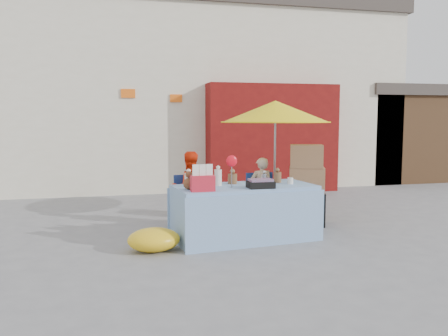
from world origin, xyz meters
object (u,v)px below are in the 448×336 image
object	(u,v)px
market_table	(244,212)
vendor_beige	(261,190)
vendor_orange	(189,189)
box_stack	(306,188)
chair_left	(191,212)
chair_right	(263,209)
umbrella	(275,112)

from	to	relation	value
market_table	vendor_beige	distance (m)	1.25
vendor_orange	vendor_beige	world-z (taller)	vendor_orange
market_table	vendor_beige	xyz separation A→B (m)	(0.62, 1.08, 0.14)
market_table	vendor_beige	bearing A→B (deg)	53.43
vendor_orange	box_stack	bearing A→B (deg)	166.28
chair_left	vendor_beige	xyz separation A→B (m)	(1.25, 0.13, 0.30)
chair_right	vendor_beige	world-z (taller)	vendor_beige
chair_left	vendor_beige	size ratio (longest dim) A/B	0.76
market_table	umbrella	size ratio (longest dim) A/B	1.05
vendor_orange	vendor_beige	xyz separation A→B (m)	(1.25, 0.00, -0.06)
vendor_beige	box_stack	bearing A→B (deg)	148.09
chair_right	box_stack	bearing A→B (deg)	-22.48
market_table	box_stack	distance (m)	1.49
market_table	chair_left	world-z (taller)	market_table
vendor_beige	chair_right	bearing A→B (deg)	87.08
market_table	umbrella	world-z (taller)	umbrella
umbrella	chair_right	bearing A→B (deg)	-136.61
vendor_beige	umbrella	size ratio (longest dim) A/B	0.53
market_table	chair_right	bearing A→B (deg)	50.05
market_table	vendor_orange	distance (m)	1.26
market_table	vendor_beige	world-z (taller)	market_table
chair_left	box_stack	distance (m)	1.97
market_table	vendor_beige	size ratio (longest dim) A/B	1.96
umbrella	box_stack	xyz separation A→B (m)	(0.37, -0.53, -1.27)
market_table	chair_left	bearing A→B (deg)	117.19
chair_left	vendor_beige	bearing A→B (deg)	3.51
chair_left	vendor_orange	xyz separation A→B (m)	(0.00, 0.13, 0.37)
vendor_orange	box_stack	distance (m)	1.96
chair_right	chair_left	bearing A→B (deg)	177.39
box_stack	market_table	bearing A→B (deg)	-151.65
chair_right	market_table	bearing A→B (deg)	-125.98
vendor_orange	vendor_beige	distance (m)	1.25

